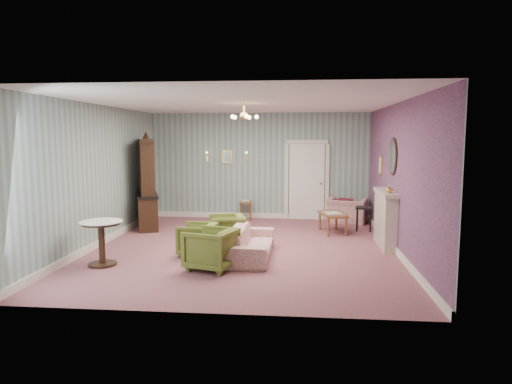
# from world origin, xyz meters

# --- Properties ---
(floor) EXTENTS (7.00, 7.00, 0.00)m
(floor) POSITION_xyz_m (0.00, 0.00, 0.00)
(floor) COLOR #92555D
(floor) RESTS_ON ground
(ceiling) EXTENTS (7.00, 7.00, 0.00)m
(ceiling) POSITION_xyz_m (0.00, 0.00, 2.90)
(ceiling) COLOR white
(ceiling) RESTS_ON ground
(wall_back) EXTENTS (6.00, 0.00, 6.00)m
(wall_back) POSITION_xyz_m (0.00, 3.50, 1.45)
(wall_back) COLOR gray
(wall_back) RESTS_ON ground
(wall_front) EXTENTS (6.00, 0.00, 6.00)m
(wall_front) POSITION_xyz_m (0.00, -3.50, 1.45)
(wall_front) COLOR gray
(wall_front) RESTS_ON ground
(wall_left) EXTENTS (0.00, 7.00, 7.00)m
(wall_left) POSITION_xyz_m (-3.00, 0.00, 1.45)
(wall_left) COLOR gray
(wall_left) RESTS_ON ground
(wall_right) EXTENTS (0.00, 7.00, 7.00)m
(wall_right) POSITION_xyz_m (3.00, 0.00, 1.45)
(wall_right) COLOR gray
(wall_right) RESTS_ON ground
(wall_right_floral) EXTENTS (0.00, 7.00, 7.00)m
(wall_right_floral) POSITION_xyz_m (2.98, 0.00, 1.45)
(wall_right_floral) COLOR #BA5D84
(wall_right_floral) RESTS_ON ground
(door) EXTENTS (1.12, 0.12, 2.16)m
(door) POSITION_xyz_m (1.30, 3.46, 1.08)
(door) COLOR white
(door) RESTS_ON floor
(olive_chair_a) EXTENTS (0.90, 0.93, 0.77)m
(olive_chair_a) POSITION_xyz_m (-0.38, -1.55, 0.39)
(olive_chair_a) COLOR #5E6A25
(olive_chair_a) RESTS_ON floor
(olive_chair_b) EXTENTS (0.67, 0.71, 0.68)m
(olive_chair_b) POSITION_xyz_m (-0.82, -0.63, 0.34)
(olive_chair_b) COLOR #5E6A25
(olive_chair_b) RESTS_ON floor
(olive_chair_c) EXTENTS (0.81, 0.84, 0.71)m
(olive_chair_c) POSITION_xyz_m (-0.38, 0.15, 0.36)
(olive_chair_c) COLOR #5E6A25
(olive_chair_c) RESTS_ON floor
(sofa_chintz) EXTENTS (0.58, 1.90, 0.74)m
(sofa_chintz) POSITION_xyz_m (0.21, -0.69, 0.37)
(sofa_chintz) COLOR #A54254
(sofa_chintz) RESTS_ON floor
(wingback_chair) EXTENTS (1.12, 0.87, 0.86)m
(wingback_chair) POSITION_xyz_m (2.36, 3.00, 0.43)
(wingback_chair) COLOR #A54254
(wingback_chair) RESTS_ON floor
(dresser) EXTENTS (0.96, 1.48, 2.33)m
(dresser) POSITION_xyz_m (-2.65, 1.86, 1.17)
(dresser) COLOR black
(dresser) RESTS_ON floor
(fireplace) EXTENTS (0.30, 1.40, 1.16)m
(fireplace) POSITION_xyz_m (2.86, 0.40, 0.58)
(fireplace) COLOR beige
(fireplace) RESTS_ON floor
(mantel_vase) EXTENTS (0.15, 0.15, 0.15)m
(mantel_vase) POSITION_xyz_m (2.84, 0.00, 1.23)
(mantel_vase) COLOR gold
(mantel_vase) RESTS_ON fireplace
(oval_mirror) EXTENTS (0.04, 0.76, 0.84)m
(oval_mirror) POSITION_xyz_m (2.96, 0.40, 1.85)
(oval_mirror) COLOR white
(oval_mirror) RESTS_ON wall_right
(framed_print) EXTENTS (0.04, 0.34, 0.42)m
(framed_print) POSITION_xyz_m (2.97, 1.75, 1.60)
(framed_print) COLOR gold
(framed_print) RESTS_ON wall_right
(coffee_table) EXTENTS (0.70, 1.01, 0.47)m
(coffee_table) POSITION_xyz_m (1.89, 1.67, 0.24)
(coffee_table) COLOR brown
(coffee_table) RESTS_ON floor
(side_table_black) EXTENTS (0.44, 0.44, 0.58)m
(side_table_black) POSITION_xyz_m (2.65, 1.96, 0.29)
(side_table_black) COLOR black
(side_table_black) RESTS_ON floor
(pedestal_table) EXTENTS (0.92, 0.92, 0.79)m
(pedestal_table) POSITION_xyz_m (-2.33, -1.50, 0.40)
(pedestal_table) COLOR black
(pedestal_table) RESTS_ON floor
(nesting_table) EXTENTS (0.36, 0.45, 0.56)m
(nesting_table) POSITION_xyz_m (-0.35, 3.15, 0.28)
(nesting_table) COLOR brown
(nesting_table) RESTS_ON floor
(gilt_mirror_back) EXTENTS (0.28, 0.06, 0.36)m
(gilt_mirror_back) POSITION_xyz_m (-0.90, 3.46, 1.70)
(gilt_mirror_back) COLOR gold
(gilt_mirror_back) RESTS_ON wall_back
(sconce_left) EXTENTS (0.16, 0.12, 0.30)m
(sconce_left) POSITION_xyz_m (-1.45, 3.44, 1.70)
(sconce_left) COLOR gold
(sconce_left) RESTS_ON wall_back
(sconce_right) EXTENTS (0.16, 0.12, 0.30)m
(sconce_right) POSITION_xyz_m (-0.35, 3.44, 1.70)
(sconce_right) COLOR gold
(sconce_right) RESTS_ON wall_back
(chandelier) EXTENTS (0.56, 0.56, 0.36)m
(chandelier) POSITION_xyz_m (0.00, 0.00, 2.63)
(chandelier) COLOR gold
(chandelier) RESTS_ON ceiling
(burgundy_cushion) EXTENTS (0.41, 0.28, 0.39)m
(burgundy_cushion) POSITION_xyz_m (2.31, 2.85, 0.48)
(burgundy_cushion) COLOR maroon
(burgundy_cushion) RESTS_ON wingback_chair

